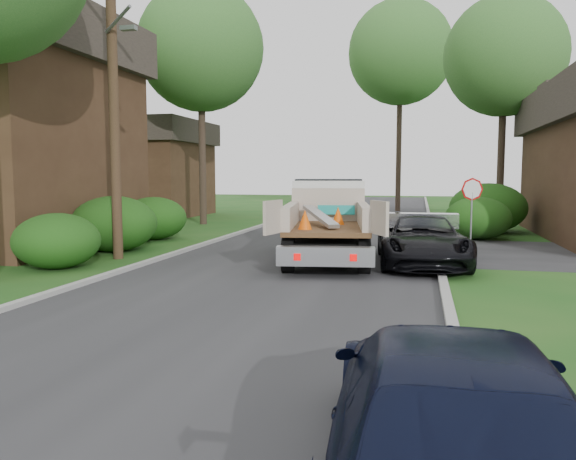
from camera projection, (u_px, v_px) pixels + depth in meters
The scene contains 19 objects.
ground at pixel (237, 304), 11.20m from camera, with size 120.00×120.00×0.00m, color #184E16.
road at pixel (322, 244), 20.89m from camera, with size 8.00×90.00×0.02m, color #28282B.
curb_left at pixel (218, 240), 21.82m from camera, with size 0.20×90.00×0.12m, color #9E9E99.
curb_right at pixel (435, 246), 19.95m from camera, with size 0.20×90.00×0.12m, color #9E9E99.
stop_sign at pixel (472, 199), 18.56m from camera, with size 0.71×0.32×2.48m.
utility_pole at pixel (114, 88), 16.77m from camera, with size 2.42×1.25×10.00m.
house_left_far at pixel (143, 167), 35.29m from camera, with size 7.56×7.56×6.00m.
hedge_left_a at pixel (57, 241), 15.44m from camera, with size 2.34×2.34×1.53m, color #14440F.
hedge_left_b at pixel (114, 224), 18.89m from camera, with size 2.86×2.86×1.87m, color #14440F.
hedge_left_c at pixel (154, 218), 22.35m from camera, with size 2.60×2.60×1.70m, color #14440F.
hedge_right_a at pixel (478, 218), 22.39m from camera, with size 2.60×2.60×1.70m, color #14440F.
hedge_right_b at pixel (488, 208), 25.11m from camera, with size 3.38×3.38×2.21m, color #14440F.
tree_left_far at pixel (201, 48), 28.50m from camera, with size 6.40×6.40×12.20m.
tree_right_far at pixel (505, 56), 28.03m from camera, with size 6.00×6.00×11.50m.
tree_left_back at pixel (37, 37), 26.10m from camera, with size 6.00×6.00×12.00m.
tree_center_far at pixel (401, 53), 38.73m from camera, with size 7.20×7.20×14.60m.
flatbed_truck at pixel (328, 214), 17.71m from camera, with size 3.57×6.75×2.44m.
black_pickup at pixel (422, 240), 16.01m from camera, with size 2.38×5.16×1.43m, color black.
navy_suv at pixel (451, 412), 4.45m from camera, with size 1.95×4.79×1.39m, color black.
Camera 1 is at (3.52, -10.47, 2.58)m, focal length 35.00 mm.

